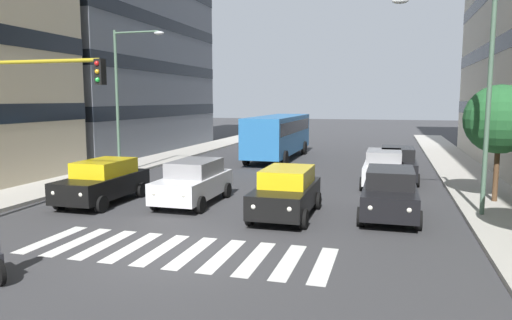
# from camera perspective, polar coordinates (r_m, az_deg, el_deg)

# --- Properties ---
(ground_plane) EXTENTS (180.00, 180.00, 0.00)m
(ground_plane) POSITION_cam_1_polar(r_m,az_deg,el_deg) (13.38, -9.57, -10.79)
(ground_plane) COLOR #38383A
(crosswalk_markings) EXTENTS (8.55, 2.80, 0.01)m
(crosswalk_markings) POSITION_cam_1_polar(r_m,az_deg,el_deg) (13.38, -9.57, -10.77)
(crosswalk_markings) COLOR silver
(crosswalk_markings) RESTS_ON ground_plane
(car_0) EXTENTS (2.02, 4.44, 1.72)m
(car_0) POSITION_cam_1_polar(r_m,az_deg,el_deg) (17.28, 15.85, -3.80)
(car_0) COLOR black
(car_0) RESTS_ON ground_plane
(car_1) EXTENTS (2.02, 4.44, 1.72)m
(car_1) POSITION_cam_1_polar(r_m,az_deg,el_deg) (16.80, 3.70, -3.85)
(car_1) COLOR black
(car_1) RESTS_ON ground_plane
(car_2) EXTENTS (2.02, 4.44, 1.72)m
(car_2) POSITION_cam_1_polar(r_m,az_deg,el_deg) (19.01, -7.54, -2.59)
(car_2) COLOR silver
(car_2) RESTS_ON ground_plane
(car_3) EXTENTS (2.02, 4.44, 1.72)m
(car_3) POSITION_cam_1_polar(r_m,az_deg,el_deg) (19.90, -17.97, -2.45)
(car_3) COLOR black
(car_3) RESTS_ON ground_plane
(car_row2_0) EXTENTS (2.02, 4.44, 1.72)m
(car_row2_0) POSITION_cam_1_polar(r_m,az_deg,el_deg) (25.04, 16.70, -0.46)
(car_row2_0) COLOR black
(car_row2_0) RESTS_ON ground_plane
(car_row2_1) EXTENTS (2.02, 4.44, 1.72)m
(car_row2_1) POSITION_cam_1_polar(r_m,az_deg,el_deg) (23.41, 15.16, -0.92)
(car_row2_1) COLOR silver
(car_row2_1) RESTS_ON ground_plane
(bus_behind_traffic) EXTENTS (2.78, 10.50, 3.00)m
(bus_behind_traffic) POSITION_cam_1_polar(r_m,az_deg,el_deg) (33.00, 2.76, 3.35)
(bus_behind_traffic) COLOR #286BAD
(bus_behind_traffic) RESTS_ON ground_plane
(traffic_light_gantry) EXTENTS (5.10, 0.36, 5.50)m
(traffic_light_gantry) POSITION_cam_1_polar(r_m,az_deg,el_deg) (17.11, -27.62, 5.22)
(traffic_light_gantry) COLOR #AD991E
(traffic_light_gantry) RESTS_ON ground_plane
(street_lamp_left) EXTENTS (3.36, 0.28, 7.64)m
(street_lamp_left) POSITION_cam_1_polar(r_m,az_deg,el_deg) (17.90, 24.68, 8.90)
(street_lamp_left) COLOR #4C6B56
(street_lamp_left) RESTS_ON sidewalk_left
(street_lamp_right) EXTENTS (2.95, 0.28, 7.64)m
(street_lamp_right) POSITION_cam_1_polar(r_m,az_deg,el_deg) (26.53, -15.63, 8.46)
(street_lamp_right) COLOR #4C6B56
(street_lamp_right) RESTS_ON sidewalk_right
(street_tree_1) EXTENTS (2.68, 2.68, 4.57)m
(street_tree_1) POSITION_cam_1_polar(r_m,az_deg,el_deg) (20.60, 27.33, 4.37)
(street_tree_1) COLOR #513823
(street_tree_1) RESTS_ON sidewalk_left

